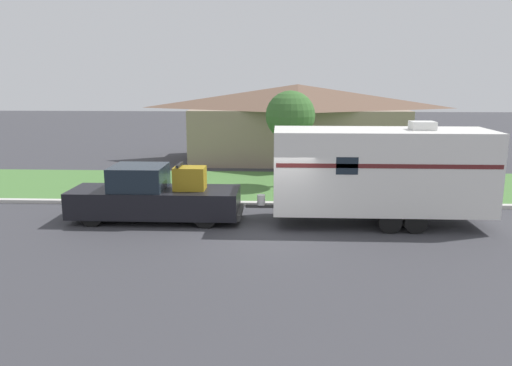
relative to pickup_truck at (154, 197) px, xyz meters
The scene contains 8 objects.
ground_plane 4.61m from the pickup_truck, 18.49° to the right, with size 120.00×120.00×0.00m, color #38383D.
curb_strip 4.94m from the pickup_truck, 28.35° to the left, with size 80.00×0.30×0.14m.
lawn_strip 7.40m from the pickup_truck, 54.27° to the left, with size 80.00×7.00×0.03m.
house_across_street 14.73m from the pickup_truck, 68.04° to the left, with size 13.47×6.61×4.60m.
pickup_truck is the anchor object (origin of this frame).
travel_trailer 7.94m from the pickup_truck, ahead, with size 8.26×2.47×3.56m.
mailbox 6.28m from the pickup_truck, 29.23° to the left, with size 0.48×0.20×1.31m.
tree_in_yard 8.07m from the pickup_truck, 50.56° to the left, with size 2.26×2.26×4.42m.
Camera 1 is at (0.10, -15.48, 4.99)m, focal length 35.00 mm.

